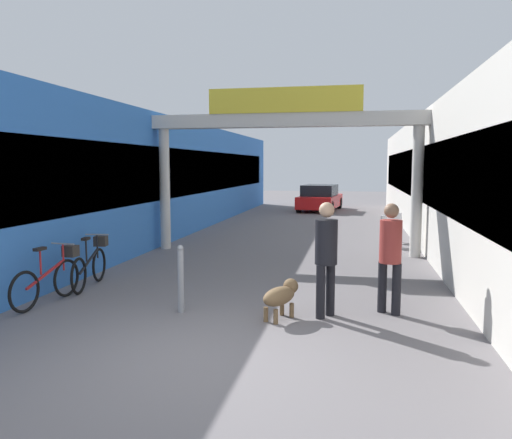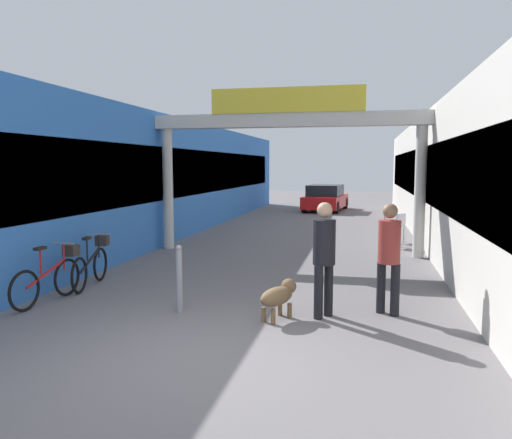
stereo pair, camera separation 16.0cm
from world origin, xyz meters
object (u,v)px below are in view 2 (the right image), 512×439
bicycle_red_nearest (51,276)px  bicycle_black_second (92,263)px  cafe_chair_aluminium_farther (398,225)px  pedestrian_companion (389,251)px  parked_car_red (326,198)px  pedestrian_with_dog (324,252)px  dog_on_leash (279,295)px  bollard_post_metal (179,278)px  cafe_chair_aluminium_nearer (390,228)px

bicycle_red_nearest → bicycle_black_second: same height
bicycle_red_nearest → cafe_chair_aluminium_farther: bearing=52.1°
pedestrian_companion → bicycle_black_second: 5.57m
cafe_chair_aluminium_farther → parked_car_red: 10.77m
pedestrian_with_dog → dog_on_leash: pedestrian_with_dog is taller
bollard_post_metal → parked_car_red: (0.90, 18.45, 0.10)m
cafe_chair_aluminium_nearer → parked_car_red: (-2.67, 11.19, 0.10)m
bicycle_red_nearest → pedestrian_companion: bearing=4.7°
bollard_post_metal → cafe_chair_aluminium_farther: (3.84, 8.10, -0.01)m
pedestrian_with_dog → bicycle_red_nearest: pedestrian_with_dog is taller
parked_car_red → cafe_chair_aluminium_farther: bearing=-74.1°
pedestrian_companion → cafe_chair_aluminium_nearer: 6.71m
bicycle_red_nearest → bollard_post_metal: (2.35, -0.12, 0.11)m
pedestrian_companion → bicycle_red_nearest: bearing=-175.3°
pedestrian_companion → bollard_post_metal: pedestrian_companion is taller
bicycle_red_nearest → parked_car_red: parked_car_red is taller
pedestrian_with_dog → bicycle_red_nearest: 4.64m
bicycle_black_second → cafe_chair_aluminium_farther: size_ratio=1.89×
cafe_chair_aluminium_nearer → parked_car_red: 11.50m
bollard_post_metal → cafe_chair_aluminium_nearer: bearing=63.8°
bicycle_black_second → bollard_post_metal: bollard_post_metal is taller
bollard_post_metal → parked_car_red: 18.47m
pedestrian_companion → dog_on_leash: 1.83m
pedestrian_with_dog → cafe_chair_aluminium_farther: pedestrian_with_dog is taller
dog_on_leash → cafe_chair_aluminium_nearer: (1.97, 7.27, 0.18)m
bollard_post_metal → parked_car_red: parked_car_red is taller
pedestrian_with_dog → pedestrian_companion: bearing=20.9°
dog_on_leash → cafe_chair_aluminium_nearer: cafe_chair_aluminium_nearer is taller
bicycle_red_nearest → parked_car_red: bearing=79.9°
dog_on_leash → bollard_post_metal: 1.61m
pedestrian_companion → bollard_post_metal: (-3.22, -0.58, -0.45)m
pedestrian_companion → bicycle_red_nearest: 5.62m
cafe_chair_aluminium_farther → parked_car_red: size_ratio=0.21×
pedestrian_with_dog → cafe_chair_aluminium_nearer: size_ratio=1.98×
pedestrian_with_dog → cafe_chair_aluminium_farther: 8.06m
dog_on_leash → pedestrian_companion: bearing=20.0°
bollard_post_metal → cafe_chair_aluminium_nearer: 8.09m
bollard_post_metal → cafe_chair_aluminium_farther: 8.96m
bollard_post_metal → bicycle_black_second: bearing=150.1°
bicycle_black_second → cafe_chair_aluminium_farther: 9.14m
cafe_chair_aluminium_farther → bollard_post_metal: bearing=-115.4°
dog_on_leash → cafe_chair_aluminium_farther: size_ratio=0.91×
pedestrian_with_dog → bicycle_black_second: (-4.53, 1.11, -0.58)m
pedestrian_with_dog → bicycle_black_second: bearing=166.3°
bicycle_red_nearest → cafe_chair_aluminium_farther: (6.20, 7.98, 0.10)m
pedestrian_companion → cafe_chair_aluminium_farther: (0.63, 7.52, -0.46)m
pedestrian_with_dog → bicycle_red_nearest: bearing=-178.9°
dog_on_leash → cafe_chair_aluminium_farther: 8.41m
pedestrian_with_dog → parked_car_red: (-1.35, 18.25, -0.37)m
bicycle_black_second → cafe_chair_aluminium_nearer: 8.35m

